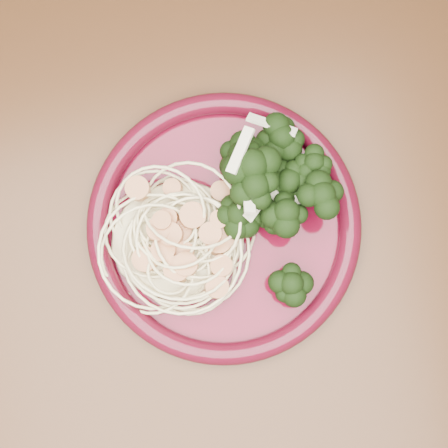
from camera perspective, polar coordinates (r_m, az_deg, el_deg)
name	(u,v)px	position (r m, az deg, el deg)	size (l,w,h in m)	color
dining_table	(305,279)	(0.71, 7.45, -5.02)	(1.20, 0.80, 0.75)	#472814
dinner_plate	(224,225)	(0.60, 0.00, -0.14)	(0.29, 0.29, 0.02)	#4C0616
spaghetti_pile	(177,238)	(0.59, -4.29, -1.26)	(0.13, 0.11, 0.03)	beige
scallop_cluster	(174,233)	(0.56, -4.56, -0.84)	(0.12, 0.12, 0.04)	tan
broccoli_pile	(282,205)	(0.58, 5.32, 1.76)	(0.10, 0.16, 0.06)	black
onion_garnish	(285,198)	(0.55, 5.64, 2.35)	(0.07, 0.10, 0.05)	beige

